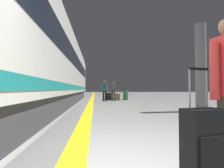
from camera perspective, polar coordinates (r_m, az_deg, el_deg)
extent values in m
cube|color=yellow|center=(11.51, -6.71, -6.12)|extent=(0.36, 80.00, 0.01)
cube|color=slate|center=(11.53, -8.69, -6.11)|extent=(0.75, 80.00, 0.01)
cube|color=#38383D|center=(8.52, -22.62, -5.24)|extent=(2.67, 23.35, 0.70)
cube|color=silver|center=(8.59, -22.48, 6.83)|extent=(2.90, 24.33, 2.90)
cylinder|color=silver|center=(8.90, -22.38, 15.78)|extent=(2.84, 23.84, 2.84)
cube|color=black|center=(8.65, -22.46, 9.12)|extent=(2.93, 22.87, 0.80)
cube|color=#197F7F|center=(8.50, -22.57, -0.87)|extent=(2.94, 23.84, 0.24)
cube|color=gray|center=(12.46, -23.97, 3.08)|extent=(0.02, 0.90, 2.00)
cylinder|color=red|center=(2.02, 29.38, 3.50)|extent=(0.09, 0.09, 0.55)
cube|color=black|center=(1.98, 26.74, -16.41)|extent=(0.42, 0.30, 0.66)
cube|color=black|center=(1.93, 29.40, -19.36)|extent=(0.31, 0.08, 0.36)
cylinder|color=gray|center=(2.03, 27.55, -1.25)|extent=(0.02, 0.02, 0.38)
cylinder|color=gray|center=(1.89, 23.11, -1.28)|extent=(0.02, 0.02, 0.38)
cube|color=black|center=(1.97, 25.34, 4.28)|extent=(0.22, 0.07, 0.02)
cylinder|color=brown|center=(14.55, 0.09, -3.66)|extent=(0.13, 0.13, 0.79)
cylinder|color=brown|center=(14.53, 0.75, -3.67)|extent=(0.13, 0.13, 0.79)
cube|color=#4C4C51|center=(14.53, 0.42, -1.01)|extent=(0.35, 0.25, 0.56)
cylinder|color=#4C4C51|center=(14.56, -0.38, -1.19)|extent=(0.08, 0.08, 0.52)
cylinder|color=#4C4C51|center=(14.52, 1.23, -1.19)|extent=(0.08, 0.08, 0.52)
sphere|color=#A37556|center=(14.54, 0.42, 0.58)|extent=(0.21, 0.21, 0.21)
sphere|color=black|center=(14.54, 0.42, 0.67)|extent=(0.19, 0.19, 0.19)
cube|color=#596038|center=(14.32, 1.81, -4.04)|extent=(0.43, 0.32, 0.49)
cube|color=#596038|center=(14.44, 1.88, -4.27)|extent=(0.30, 0.10, 0.27)
cylinder|color=black|center=(14.29, 1.20, -5.16)|extent=(0.04, 0.06, 0.06)
cylinder|color=black|center=(14.24, 2.33, -5.17)|extent=(0.04, 0.06, 0.06)
cylinder|color=gray|center=(14.27, 1.35, -2.30)|extent=(0.02, 0.02, 0.38)
cylinder|color=gray|center=(14.23, 2.18, -2.30)|extent=(0.02, 0.02, 0.38)
cube|color=black|center=(14.25, 1.77, -1.53)|extent=(0.22, 0.09, 0.02)
cylinder|color=black|center=(14.30, -2.70, -3.65)|extent=(0.13, 0.13, 0.81)
cylinder|color=black|center=(14.29, -2.00, -3.65)|extent=(0.13, 0.13, 0.81)
cube|color=#338C4C|center=(14.29, -2.35, -0.87)|extent=(0.35, 0.23, 0.58)
cylinder|color=#338C4C|center=(14.31, -3.19, -1.06)|extent=(0.09, 0.09, 0.54)
cylinder|color=#338C4C|center=(14.28, -1.50, -1.07)|extent=(0.09, 0.09, 0.54)
sphere|color=#A37556|center=(14.30, -2.34, 0.79)|extent=(0.21, 0.21, 0.21)
sphere|color=black|center=(14.30, -2.34, 0.88)|extent=(0.19, 0.19, 0.19)
cube|color=navy|center=(14.14, -2.39, -0.79)|extent=(0.27, 0.16, 0.39)
cube|color=black|center=(14.16, -1.02, -3.88)|extent=(0.43, 0.32, 0.59)
cube|color=black|center=(14.28, -0.92, -4.15)|extent=(0.30, 0.11, 0.32)
cylinder|color=black|center=(14.14, -1.64, -5.19)|extent=(0.04, 0.06, 0.06)
cylinder|color=black|center=(14.08, -0.51, -5.21)|extent=(0.04, 0.06, 0.06)
cylinder|color=gray|center=(14.12, -1.48, -1.92)|extent=(0.02, 0.02, 0.38)
cylinder|color=gray|center=(14.07, -0.65, -1.92)|extent=(0.02, 0.02, 0.38)
cube|color=black|center=(14.09, -1.07, -1.15)|extent=(0.22, 0.09, 0.02)
cylinder|color=slate|center=(8.35, 26.03, 4.69)|extent=(0.44, 0.44, 3.60)
cube|color=slate|center=(8.34, 26.18, -7.35)|extent=(0.56, 0.56, 0.10)
cylinder|color=#2D6638|center=(15.38, 4.28, -3.43)|extent=(0.44, 0.44, 0.85)
cylinder|color=#262628|center=(15.38, 4.28, -1.74)|extent=(0.46, 0.46, 0.06)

